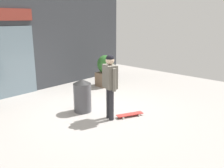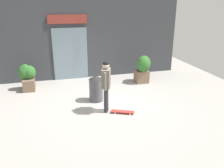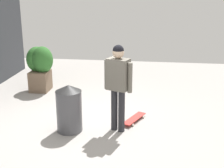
% 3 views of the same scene
% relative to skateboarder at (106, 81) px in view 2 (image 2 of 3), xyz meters
% --- Properties ---
extents(ground_plane, '(12.00, 12.00, 0.00)m').
position_rel_skateboarder_xyz_m(ground_plane, '(0.11, 0.69, -1.07)').
color(ground_plane, '#9E9993').
extents(building_facade, '(8.75, 0.31, 3.57)m').
position_rel_skateboarder_xyz_m(building_facade, '(0.09, 3.93, 0.71)').
color(building_facade, '#383A3F').
rests_on(building_facade, ground_plane).
extents(skateboarder, '(0.39, 0.56, 1.74)m').
position_rel_skateboarder_xyz_m(skateboarder, '(0.00, 0.00, 0.00)').
color(skateboarder, '#28282D').
rests_on(skateboarder, ground_plane).
extents(skateboard, '(0.77, 0.48, 0.08)m').
position_rel_skateboarder_xyz_m(skateboard, '(0.48, -0.30, -1.00)').
color(skateboard, red).
rests_on(skateboard, ground_plane).
extents(planter_box_left, '(0.72, 0.77, 1.23)m').
position_rel_skateboarder_xyz_m(planter_box_left, '(2.30, 2.43, -0.33)').
color(planter_box_left, brown).
rests_on(planter_box_left, ground_plane).
extents(planter_box_right, '(0.69, 0.67, 1.10)m').
position_rel_skateboarder_xyz_m(planter_box_right, '(-2.63, 2.80, -0.45)').
color(planter_box_right, brown).
rests_on(planter_box_right, ground_plane).
extents(trash_bin, '(0.51, 0.51, 0.96)m').
position_rel_skateboarder_xyz_m(trash_bin, '(-0.15, 0.95, -0.58)').
color(trash_bin, '#4C4C51').
rests_on(trash_bin, ground_plane).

